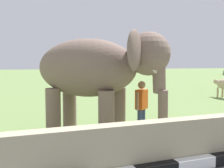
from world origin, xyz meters
TOP-DOWN VIEW (x-y plane):
  - barrier_parapet at (2.00, 4.04)m, footprint 28.00×0.36m
  - elephant at (3.36, 6.56)m, footprint 3.88×3.78m
  - person_handler at (4.67, 6.30)m, footprint 0.57×0.47m
  - cow_mid at (13.48, 12.12)m, footprint 0.78×1.92m

SIDE VIEW (x-z plane):
  - barrier_parapet at x=2.00m, z-range 0.00..1.00m
  - cow_mid at x=13.48m, z-range 0.26..1.48m
  - person_handler at x=4.67m, z-range 0.10..1.75m
  - elephant at x=3.36m, z-range 0.48..3.49m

